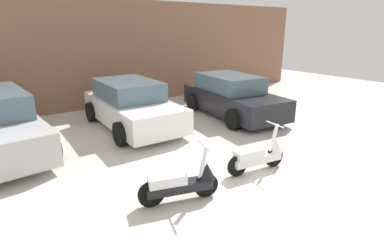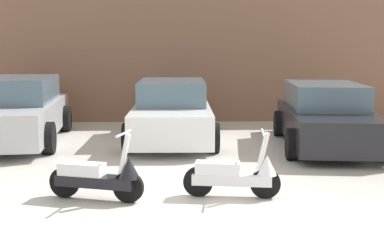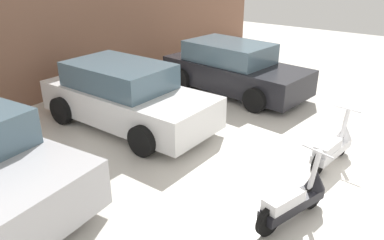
{
  "view_description": "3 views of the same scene",
  "coord_description": "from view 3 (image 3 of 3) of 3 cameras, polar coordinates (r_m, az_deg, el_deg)",
  "views": [
    {
      "loc": [
        -3.77,
        -3.4,
        2.84
      ],
      "look_at": [
        -0.09,
        1.92,
        0.85
      ],
      "focal_mm": 28.0,
      "sensor_mm": 36.0,
      "label": 1
    },
    {
      "loc": [
        -0.25,
        -6.13,
        2.14
      ],
      "look_at": [
        0.03,
        2.32,
        0.84
      ],
      "focal_mm": 45.0,
      "sensor_mm": 36.0,
      "label": 2
    },
    {
      "loc": [
        -5.7,
        -1.01,
        3.46
      ],
      "look_at": [
        -0.92,
        2.52,
        0.86
      ],
      "focal_mm": 35.0,
      "sensor_mm": 36.0,
      "label": 3
    }
  ],
  "objects": [
    {
      "name": "ground_plane",
      "position": [
        6.75,
        22.72,
        -9.27
      ],
      "size": [
        28.0,
        28.0,
        0.0
      ],
      "primitive_type": "plane",
      "color": "silver"
    },
    {
      "name": "wall_back",
      "position": [
        10.39,
        -20.3,
        13.8
      ],
      "size": [
        19.6,
        0.12,
        3.87
      ],
      "primitive_type": "cube",
      "color": "#845B47",
      "rests_on": "ground_plane"
    },
    {
      "name": "scooter_front_left",
      "position": [
        5.56,
        15.5,
        -11.37
      ],
      "size": [
        1.38,
        0.65,
        0.98
      ],
      "rotation": [
        0.0,
        0.0,
        -0.28
      ],
      "color": "black",
      "rests_on": "ground_plane"
    },
    {
      "name": "scooter_front_right",
      "position": [
        7.18,
        20.75,
        -3.72
      ],
      "size": [
        1.38,
        0.5,
        0.97
      ],
      "rotation": [
        0.0,
        0.0,
        -0.13
      ],
      "color": "black",
      "rests_on": "ground_plane"
    },
    {
      "name": "car_rear_center",
      "position": [
        8.34,
        -10.01,
        3.62
      ],
      "size": [
        1.98,
        4.03,
        1.36
      ],
      "rotation": [
        0.0,
        0.0,
        -1.58
      ],
      "color": "white",
      "rests_on": "ground_plane"
    },
    {
      "name": "car_rear_right",
      "position": [
        10.36,
        6.36,
        7.75
      ],
      "size": [
        2.25,
        4.14,
        1.35
      ],
      "rotation": [
        0.0,
        0.0,
        -1.68
      ],
      "color": "black",
      "rests_on": "ground_plane"
    }
  ]
}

